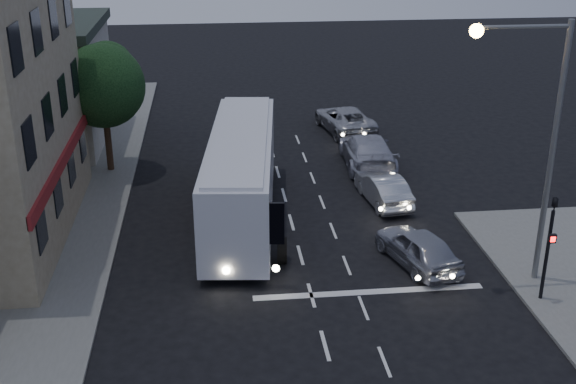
{
  "coord_description": "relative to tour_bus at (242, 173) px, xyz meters",
  "views": [
    {
      "loc": [
        -3.12,
        -19.21,
        12.59
      ],
      "look_at": [
        -0.36,
        6.0,
        2.2
      ],
      "focal_mm": 45.0,
      "sensor_mm": 36.0,
      "label": 1
    }
  ],
  "objects": [
    {
      "name": "ground",
      "position": [
        2.0,
        -8.72,
        -2.0
      ],
      "size": [
        120.0,
        120.0,
        0.0
      ],
      "primitive_type": "plane",
      "color": "black"
    },
    {
      "name": "road_markings",
      "position": [
        3.29,
        -5.41,
        -2.0
      ],
      "size": [
        8.0,
        30.55,
        0.01
      ],
      "color": "silver",
      "rests_on": "ground"
    },
    {
      "name": "tour_bus",
      "position": [
        0.0,
        0.0,
        0.0
      ],
      "size": [
        3.73,
        12.28,
        3.71
      ],
      "rotation": [
        0.0,
        0.0,
        -0.1
      ],
      "color": "silver",
      "rests_on": "ground"
    },
    {
      "name": "car_suv",
      "position": [
        6.19,
        -4.92,
        -1.3
      ],
      "size": [
        2.74,
        4.42,
        1.41
      ],
      "primitive_type": "imported",
      "rotation": [
        0.0,
        0.0,
        3.42
      ],
      "color": "#A6A8B3",
      "rests_on": "ground"
    },
    {
      "name": "car_sedan_a",
      "position": [
        6.27,
        0.9,
        -1.34
      ],
      "size": [
        1.88,
        4.18,
        1.33
      ],
      "primitive_type": "imported",
      "rotation": [
        0.0,
        0.0,
        3.26
      ],
      "color": "silver",
      "rests_on": "ground"
    },
    {
      "name": "car_sedan_b",
      "position": [
        6.54,
        5.56,
        -1.17
      ],
      "size": [
        2.56,
        5.84,
        1.67
      ],
      "primitive_type": "imported",
      "rotation": [
        0.0,
        0.0,
        3.1
      ],
      "color": "#B7B7C2",
      "rests_on": "ground"
    },
    {
      "name": "car_sedan_c",
      "position": [
        6.51,
        11.6,
        -1.28
      ],
      "size": [
        3.23,
        5.54,
        1.45
      ],
      "primitive_type": "imported",
      "rotation": [
        0.0,
        0.0,
        3.31
      ],
      "color": "#AFAFB3",
      "rests_on": "ground"
    },
    {
      "name": "traffic_signal_main",
      "position": [
        9.6,
        -7.94,
        0.42
      ],
      "size": [
        0.25,
        0.35,
        4.1
      ],
      "color": "black",
      "rests_on": "sidewalk_near"
    },
    {
      "name": "streetlight",
      "position": [
        9.35,
        -6.52,
        3.73
      ],
      "size": [
        3.32,
        0.44,
        9.0
      ],
      "color": "slate",
      "rests_on": "sidewalk_near"
    },
    {
      "name": "low_building_north",
      "position": [
        -11.5,
        11.28,
        1.39
      ],
      "size": [
        9.4,
        9.4,
        6.5
      ],
      "color": "#A09885",
      "rests_on": "sidewalk_far"
    },
    {
      "name": "street_tree",
      "position": [
        -6.2,
        6.31,
        2.49
      ],
      "size": [
        4.0,
        4.0,
        6.2
      ],
      "color": "black",
      "rests_on": "sidewalk_far"
    }
  ]
}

